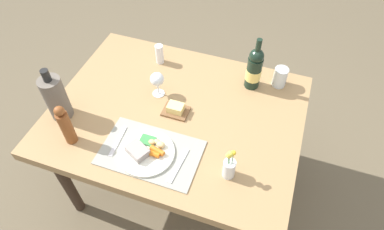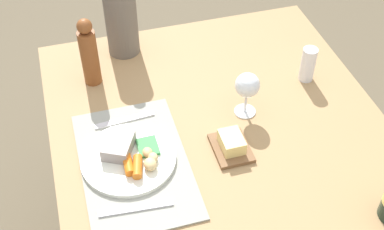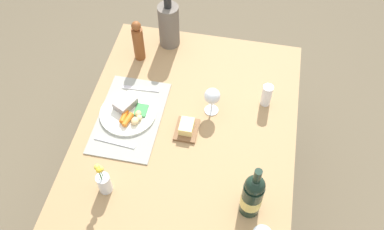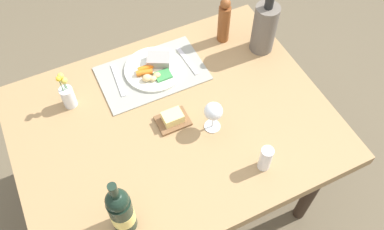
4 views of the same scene
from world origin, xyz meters
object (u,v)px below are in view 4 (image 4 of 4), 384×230
Objects in this scene: dinner_plate at (154,68)px; salt_shaker at (266,159)px; pepper_mill at (224,21)px; wine_bottle at (121,211)px; cooler_bottle at (264,28)px; wine_glass at (213,112)px; fork at (187,61)px; dining_table at (174,131)px; knife at (118,80)px; butter_dish at (173,119)px; flower_vase at (68,95)px.

salt_shaker reaches higher than dinner_plate.
pepper_mill is 0.76× the size of wine_bottle.
wine_glass is at bearing 35.92° from cooler_bottle.
wine_bottle is at bearing 45.11° from fork.
fork is (-0.19, -0.27, 0.08)m from dining_table.
salt_shaker is at bearing 124.16° from dining_table.
wine_bottle is (0.19, 0.61, 0.11)m from knife.
salt_shaker is at bearing 124.13° from butter_dish.
butter_dish is (0.40, 0.33, -0.09)m from pepper_mill.
dinner_plate is at bearing -97.67° from dining_table.
flower_vase is (0.54, 0.00, 0.05)m from fork.
fork is at bearing 16.05° from pepper_mill.
knife is at bearing -60.71° from salt_shaker.
dining_table is at bearing 39.05° from pepper_mill.
butter_dish is at bearing -55.87° from salt_shaker.
flower_vase is at bearing -4.14° from cooler_bottle.
dining_table is 0.09m from butter_dish.
pepper_mill is at bearing -175.29° from flower_vase.
wine_glass is at bearing 77.18° from fork.
fork and knife have the same top height.
wine_glass is at bearing 57.14° from pepper_mill.
cooler_bottle reaches higher than dinner_plate.
salt_shaker is 0.40m from butter_dish.
pepper_mill is 0.53m from butter_dish.
cooler_bottle is at bearing -159.42° from butter_dish.
flower_vase is (0.35, -0.26, 0.13)m from dining_table.
wine_glass reaches higher than dinner_plate.
knife is (0.17, -0.01, -0.01)m from dinner_plate.
fork is 0.33m from butter_dish.
wine_glass is (0.06, 0.36, 0.09)m from fork.
knife is at bearing -4.88° from dinner_plate.
dinner_plate is 1.37× the size of knife.
pepper_mill is 1.27× the size of flower_vase.
cooler_bottle reaches higher than fork.
pepper_mill is at bearing -138.31° from wine_bottle.
flower_vase reaches higher than knife.
dining_table is 0.42m from salt_shaker.
dining_table is 0.24m from wine_glass.
salt_shaker reaches higher than dining_table.
cooler_bottle is at bearing -120.21° from salt_shaker.
dinner_plate is 2.23× the size of salt_shaker.
salt_shaker is at bearing 178.52° from wine_bottle.
wine_glass is at bearing 145.84° from dining_table.
pepper_mill is 0.79× the size of cooler_bottle.
fork is at bearing -125.65° from butter_dish.
salt_shaker is 0.39× the size of cooler_bottle.
fork is 0.24m from pepper_mill.
flower_vase is at bearing -3.56° from fork.
salt_shaker is at bearing 74.92° from pepper_mill.
wine_bottle reaches higher than wine_glass.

